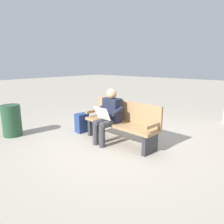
{
  "coord_description": "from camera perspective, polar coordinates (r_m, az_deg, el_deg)",
  "views": [
    {
      "loc": [
        -2.64,
        3.38,
        1.7
      ],
      "look_at": [
        0.09,
        0.15,
        0.7
      ],
      "focal_mm": 33.08,
      "sensor_mm": 36.0,
      "label": 1
    }
  ],
  "objects": [
    {
      "name": "ground_plane",
      "position": [
        4.61,
        2.09,
        -8.33
      ],
      "size": [
        40.0,
        40.0,
        0.0
      ],
      "primitive_type": "plane",
      "color": "#A89E8E"
    },
    {
      "name": "bench_near",
      "position": [
        4.51,
        2.75,
        -2.67
      ],
      "size": [
        1.83,
        0.62,
        0.9
      ],
      "rotation": [
        0.0,
        0.0,
        -0.08
      ],
      "color": "#9E7A51",
      "rests_on": "ground"
    },
    {
      "name": "person_seated",
      "position": [
        4.43,
        -0.96,
        -0.7
      ],
      "size": [
        0.59,
        0.6,
        1.18
      ],
      "rotation": [
        0.0,
        0.0,
        -0.08
      ],
      "color": "#1E2338",
      "rests_on": "ground"
    },
    {
      "name": "backpack",
      "position": [
        5.26,
        -8.37,
        -3.01
      ],
      "size": [
        0.31,
        0.33,
        0.48
      ],
      "rotation": [
        0.0,
        0.0,
        4.55
      ],
      "color": "navy",
      "rests_on": "ground"
    },
    {
      "name": "trash_bin",
      "position": [
        5.46,
        -25.99,
        -2.12
      ],
      "size": [
        0.44,
        0.44,
        0.75
      ],
      "primitive_type": "cylinder",
      "color": "#23472D",
      "rests_on": "ground"
    }
  ]
}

